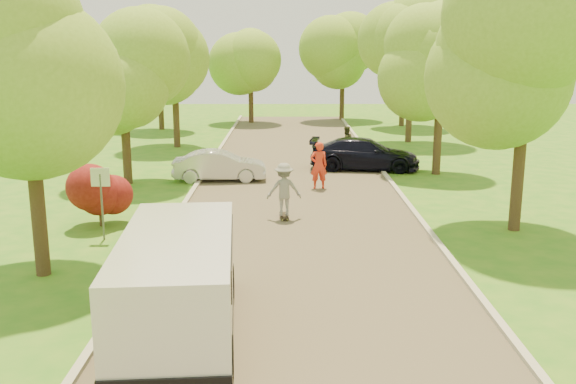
{
  "coord_description": "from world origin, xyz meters",
  "views": [
    {
      "loc": [
        -0.36,
        -14.36,
        5.64
      ],
      "look_at": [
        -0.3,
        4.67,
        1.3
      ],
      "focal_mm": 40.0,
      "sensor_mm": 36.0,
      "label": 1
    }
  ],
  "objects_px": {
    "silver_sedan": "(220,166)",
    "dark_sedan": "(365,154)",
    "skateboarder": "(284,189)",
    "minivan": "(178,282)",
    "person_striped": "(319,165)",
    "longboard": "(284,216)",
    "street_sign": "(101,188)",
    "person_olive": "(346,142)"
  },
  "relations": [
    {
      "from": "minivan",
      "to": "silver_sedan",
      "type": "height_order",
      "value": "minivan"
    },
    {
      "from": "longboard",
      "to": "skateboarder",
      "type": "relative_size",
      "value": 0.52
    },
    {
      "from": "dark_sedan",
      "to": "person_striped",
      "type": "relative_size",
      "value": 2.64
    },
    {
      "from": "person_striped",
      "to": "skateboarder",
      "type": "bearing_deg",
      "value": 64.78
    },
    {
      "from": "skateboarder",
      "to": "person_olive",
      "type": "height_order",
      "value": "skateboarder"
    },
    {
      "from": "minivan",
      "to": "person_olive",
      "type": "distance_m",
      "value": 21.45
    },
    {
      "from": "dark_sedan",
      "to": "person_olive",
      "type": "xyz_separation_m",
      "value": [
        -0.57,
        3.32,
        0.08
      ]
    },
    {
      "from": "silver_sedan",
      "to": "dark_sedan",
      "type": "bearing_deg",
      "value": -71.81
    },
    {
      "from": "silver_sedan",
      "to": "person_olive",
      "type": "relative_size",
      "value": 2.42
    },
    {
      "from": "minivan",
      "to": "silver_sedan",
      "type": "bearing_deg",
      "value": 88.35
    },
    {
      "from": "street_sign",
      "to": "longboard",
      "type": "xyz_separation_m",
      "value": [
        5.37,
        2.37,
        -1.47
      ]
    },
    {
      "from": "silver_sedan",
      "to": "longboard",
      "type": "relative_size",
      "value": 4.25
    },
    {
      "from": "longboard",
      "to": "person_olive",
      "type": "bearing_deg",
      "value": -110.17
    },
    {
      "from": "minivan",
      "to": "silver_sedan",
      "type": "relative_size",
      "value": 1.43
    },
    {
      "from": "minivan",
      "to": "longboard",
      "type": "relative_size",
      "value": 6.08
    },
    {
      "from": "minivan",
      "to": "dark_sedan",
      "type": "bearing_deg",
      "value": 67.29
    },
    {
      "from": "street_sign",
      "to": "longboard",
      "type": "bearing_deg",
      "value": 23.83
    },
    {
      "from": "silver_sedan",
      "to": "longboard",
      "type": "bearing_deg",
      "value": -158.88
    },
    {
      "from": "minivan",
      "to": "skateboarder",
      "type": "height_order",
      "value": "minivan"
    },
    {
      "from": "minivan",
      "to": "person_striped",
      "type": "relative_size",
      "value": 2.95
    },
    {
      "from": "minivan",
      "to": "dark_sedan",
      "type": "xyz_separation_m",
      "value": [
        5.8,
        17.48,
        -0.35
      ]
    },
    {
      "from": "street_sign",
      "to": "minivan",
      "type": "height_order",
      "value": "street_sign"
    },
    {
      "from": "silver_sedan",
      "to": "person_striped",
      "type": "xyz_separation_m",
      "value": [
        4.15,
        -1.63,
        0.31
      ]
    },
    {
      "from": "street_sign",
      "to": "skateboarder",
      "type": "height_order",
      "value": "street_sign"
    },
    {
      "from": "silver_sedan",
      "to": "skateboarder",
      "type": "relative_size",
      "value": 2.23
    },
    {
      "from": "dark_sedan",
      "to": "longboard",
      "type": "bearing_deg",
      "value": 164.74
    },
    {
      "from": "silver_sedan",
      "to": "skateboarder",
      "type": "distance_m",
      "value": 6.82
    },
    {
      "from": "person_olive",
      "to": "dark_sedan",
      "type": "bearing_deg",
      "value": 68.58
    },
    {
      "from": "silver_sedan",
      "to": "dark_sedan",
      "type": "distance_m",
      "value": 6.98
    },
    {
      "from": "longboard",
      "to": "person_olive",
      "type": "height_order",
      "value": "person_olive"
    },
    {
      "from": "skateboarder",
      "to": "street_sign",
      "type": "bearing_deg",
      "value": 18.37
    },
    {
      "from": "longboard",
      "to": "person_striped",
      "type": "relative_size",
      "value": 0.48
    },
    {
      "from": "minivan",
      "to": "silver_sedan",
      "type": "distance_m",
      "value": 14.99
    },
    {
      "from": "dark_sedan",
      "to": "skateboarder",
      "type": "height_order",
      "value": "skateboarder"
    },
    {
      "from": "minivan",
      "to": "longboard",
      "type": "bearing_deg",
      "value": 72.33
    },
    {
      "from": "minivan",
      "to": "street_sign",
      "type": "bearing_deg",
      "value": 112.98
    },
    {
      "from": "silver_sedan",
      "to": "longboard",
      "type": "height_order",
      "value": "silver_sedan"
    },
    {
      "from": "skateboarder",
      "to": "minivan",
      "type": "bearing_deg",
      "value": 71.22
    },
    {
      "from": "street_sign",
      "to": "silver_sedan",
      "type": "xyz_separation_m",
      "value": [
        2.59,
        8.59,
        -0.91
      ]
    },
    {
      "from": "person_olive",
      "to": "minivan",
      "type": "bearing_deg",
      "value": 44.74
    },
    {
      "from": "street_sign",
      "to": "minivan",
      "type": "bearing_deg",
      "value": -62.67
    },
    {
      "from": "minivan",
      "to": "skateboarder",
      "type": "relative_size",
      "value": 3.19
    }
  ]
}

